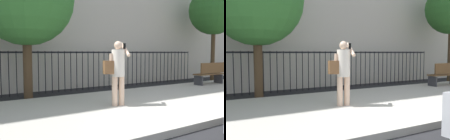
{
  "view_description": "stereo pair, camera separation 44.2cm",
  "coord_description": "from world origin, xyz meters",
  "views": [
    {
      "loc": [
        -4.6,
        -2.99,
        1.54
      ],
      "look_at": [
        -1.13,
        2.47,
        1.07
      ],
      "focal_mm": 38.46,
      "sensor_mm": 36.0,
      "label": 1
    },
    {
      "loc": [
        -4.22,
        -3.22,
        1.54
      ],
      "look_at": [
        -1.13,
        2.47,
        1.07
      ],
      "focal_mm": 38.46,
      "sensor_mm": 36.0,
      "label": 2
    }
  ],
  "objects": [
    {
      "name": "ground_plane",
      "position": [
        0.0,
        0.0,
        0.0
      ],
      "size": [
        60.0,
        60.0,
        0.0
      ],
      "primitive_type": "plane",
      "color": "black"
    },
    {
      "name": "sidewalk",
      "position": [
        0.0,
        2.2,
        0.07
      ],
      "size": [
        28.0,
        4.4,
        0.15
      ],
      "primitive_type": "cube",
      "color": "#B2ADA3",
      "rests_on": "ground"
    },
    {
      "name": "iron_fence",
      "position": [
        0.0,
        5.9,
        1.02
      ],
      "size": [
        12.03,
        0.04,
        1.6
      ],
      "color": "black",
      "rests_on": "ground"
    },
    {
      "name": "pedestrian_on_phone",
      "position": [
        -1.16,
        2.18,
        1.13
      ],
      "size": [
        0.69,
        0.5,
        1.68
      ],
      "color": "beige",
      "rests_on": "sidewalk"
    },
    {
      "name": "street_bench",
      "position": [
        4.64,
        3.51,
        0.65
      ],
      "size": [
        1.6,
        0.45,
        0.95
      ],
      "color": "brown",
      "rests_on": "sidewalk"
    }
  ]
}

